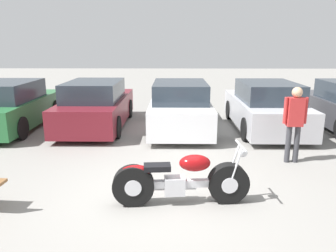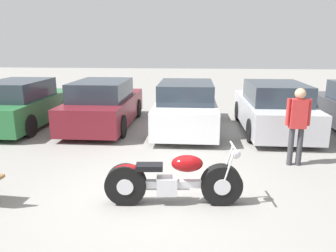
{
  "view_description": "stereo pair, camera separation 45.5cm",
  "coord_description": "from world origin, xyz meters",
  "px_view_note": "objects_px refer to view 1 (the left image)",
  "views": [
    {
      "loc": [
        0.2,
        -5.34,
        2.63
      ],
      "look_at": [
        0.11,
        1.68,
        0.85
      ],
      "focal_mm": 35.0,
      "sensor_mm": 36.0,
      "label": 1
    },
    {
      "loc": [
        0.66,
        -5.32,
        2.63
      ],
      "look_at": [
        0.11,
        1.68,
        0.85
      ],
      "focal_mm": 35.0,
      "sensor_mm": 36.0,
      "label": 2
    }
  ],
  "objects_px": {
    "motorcycle": "(180,180)",
    "person_standing": "(295,118)",
    "parked_car_green": "(11,107)",
    "parked_car_white": "(180,107)",
    "parked_car_maroon": "(96,106)",
    "parked_car_silver": "(265,107)"
  },
  "relations": [
    {
      "from": "motorcycle",
      "to": "person_standing",
      "type": "relative_size",
      "value": 1.34
    },
    {
      "from": "parked_car_green",
      "to": "parked_car_white",
      "type": "distance_m",
      "value": 5.3
    },
    {
      "from": "parked_car_maroon",
      "to": "parked_car_white",
      "type": "xyz_separation_m",
      "value": [
        2.65,
        -0.17,
        0.0
      ]
    },
    {
      "from": "parked_car_white",
      "to": "parked_car_silver",
      "type": "xyz_separation_m",
      "value": [
        2.65,
        -0.01,
        0.0
      ]
    },
    {
      "from": "parked_car_silver",
      "to": "person_standing",
      "type": "bearing_deg",
      "value": -93.38
    },
    {
      "from": "motorcycle",
      "to": "person_standing",
      "type": "bearing_deg",
      "value": 38.17
    },
    {
      "from": "parked_car_green",
      "to": "parked_car_white",
      "type": "bearing_deg",
      "value": -0.12
    },
    {
      "from": "person_standing",
      "to": "parked_car_silver",
      "type": "bearing_deg",
      "value": 86.62
    },
    {
      "from": "motorcycle",
      "to": "parked_car_maroon",
      "type": "xyz_separation_m",
      "value": [
        -2.55,
        5.16,
        0.27
      ]
    },
    {
      "from": "motorcycle",
      "to": "parked_car_silver",
      "type": "xyz_separation_m",
      "value": [
        2.75,
        4.98,
        0.27
      ]
    },
    {
      "from": "parked_car_green",
      "to": "parked_car_maroon",
      "type": "relative_size",
      "value": 1.0
    },
    {
      "from": "motorcycle",
      "to": "person_standing",
      "type": "distance_m",
      "value": 3.33
    },
    {
      "from": "motorcycle",
      "to": "parked_car_green",
      "type": "distance_m",
      "value": 7.22
    },
    {
      "from": "motorcycle",
      "to": "parked_car_white",
      "type": "relative_size",
      "value": 0.53
    },
    {
      "from": "parked_car_maroon",
      "to": "person_standing",
      "type": "relative_size",
      "value": 2.54
    },
    {
      "from": "parked_car_maroon",
      "to": "parked_car_white",
      "type": "relative_size",
      "value": 1.0
    },
    {
      "from": "parked_car_green",
      "to": "parked_car_silver",
      "type": "xyz_separation_m",
      "value": [
        7.95,
        -0.02,
        0.0
      ]
    },
    {
      "from": "parked_car_maroon",
      "to": "parked_car_silver",
      "type": "xyz_separation_m",
      "value": [
        5.3,
        -0.18,
        0.0
      ]
    },
    {
      "from": "parked_car_green",
      "to": "person_standing",
      "type": "xyz_separation_m",
      "value": [
        7.78,
        -2.98,
        0.33
      ]
    },
    {
      "from": "motorcycle",
      "to": "person_standing",
      "type": "height_order",
      "value": "person_standing"
    },
    {
      "from": "person_standing",
      "to": "parked_car_maroon",
      "type": "bearing_deg",
      "value": 148.54
    },
    {
      "from": "motorcycle",
      "to": "parked_car_white",
      "type": "bearing_deg",
      "value": 88.86
    }
  ]
}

